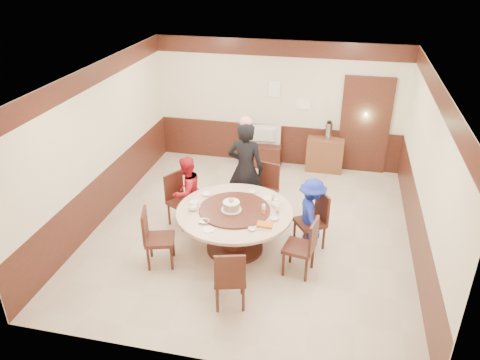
% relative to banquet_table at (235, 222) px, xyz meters
% --- Properties ---
extents(room, '(6.00, 6.04, 2.84)m').
position_rel_banquet_table_xyz_m(room, '(0.16, 0.65, 0.55)').
color(room, beige).
rests_on(room, ground).
extents(banquet_table, '(1.88, 1.88, 0.78)m').
position_rel_banquet_table_xyz_m(banquet_table, '(0.00, 0.00, 0.00)').
color(banquet_table, '#3F1B13').
rests_on(banquet_table, ground).
extents(chair_0, '(0.61, 0.61, 0.97)m').
position_rel_banquet_table_xyz_m(chair_0, '(1.22, 0.39, -0.23)').
color(chair_0, '#3F1B13').
rests_on(chair_0, ground).
extents(chair_1, '(0.53, 0.53, 0.97)m').
position_rel_banquet_table_xyz_m(chair_1, '(0.28, 1.26, -0.23)').
color(chair_1, '#3F1B13').
rests_on(chair_1, ground).
extents(chair_2, '(0.60, 0.60, 0.97)m').
position_rel_banquet_table_xyz_m(chair_2, '(-1.11, 0.57, -0.23)').
color(chair_2, '#3F1B13').
rests_on(chair_2, ground).
extents(chair_3, '(0.55, 0.55, 0.97)m').
position_rel_banquet_table_xyz_m(chair_3, '(-1.08, -0.64, -0.23)').
color(chair_3, '#3F1B13').
rests_on(chair_3, ground).
extents(chair_4, '(0.54, 0.55, 0.97)m').
position_rel_banquet_table_xyz_m(chair_4, '(0.24, -1.32, -0.23)').
color(chair_4, '#3F1B13').
rests_on(chair_4, ground).
extents(chair_5, '(0.52, 0.51, 0.97)m').
position_rel_banquet_table_xyz_m(chair_5, '(1.12, -0.38, -0.23)').
color(chair_5, '#3F1B13').
rests_on(chair_5, ground).
extents(person_standing, '(0.70, 0.48, 1.84)m').
position_rel_banquet_table_xyz_m(person_standing, '(-0.07, 1.20, 0.38)').
color(person_standing, black).
rests_on(person_standing, ground).
extents(person_red, '(0.71, 0.78, 1.30)m').
position_rel_banquet_table_xyz_m(person_red, '(-1.02, 0.62, 0.12)').
color(person_red, '#B11722').
rests_on(person_red, ground).
extents(person_blue, '(0.69, 0.90, 1.24)m').
position_rel_banquet_table_xyz_m(person_blue, '(1.21, 0.39, 0.09)').
color(person_blue, '#18289F').
rests_on(person_blue, ground).
extents(birthday_cake, '(0.33, 0.33, 0.22)m').
position_rel_banquet_table_xyz_m(birthday_cake, '(-0.04, -0.04, 0.32)').
color(birthday_cake, white).
rests_on(birthday_cake, banquet_table).
extents(teapot_left, '(0.17, 0.15, 0.13)m').
position_rel_banquet_table_xyz_m(teapot_left, '(-0.66, -0.15, 0.28)').
color(teapot_left, white).
rests_on(teapot_left, banquet_table).
extents(teapot_right, '(0.17, 0.15, 0.13)m').
position_rel_banquet_table_xyz_m(teapot_right, '(0.63, 0.25, 0.28)').
color(teapot_right, white).
rests_on(teapot_right, banquet_table).
extents(bowl_0, '(0.15, 0.15, 0.04)m').
position_rel_banquet_table_xyz_m(bowl_0, '(-0.58, 0.38, 0.24)').
color(bowl_0, white).
rests_on(bowl_0, banquet_table).
extents(bowl_1, '(0.12, 0.12, 0.04)m').
position_rel_banquet_table_xyz_m(bowl_1, '(0.39, -0.51, 0.24)').
color(bowl_1, white).
rests_on(bowl_1, banquet_table).
extents(bowl_2, '(0.16, 0.16, 0.04)m').
position_rel_banquet_table_xyz_m(bowl_2, '(-0.38, -0.47, 0.24)').
color(bowl_2, white).
rests_on(bowl_2, banquet_table).
extents(bowl_3, '(0.14, 0.14, 0.04)m').
position_rel_banquet_table_xyz_m(bowl_3, '(0.67, -0.15, 0.24)').
color(bowl_3, white).
rests_on(bowl_3, banquet_table).
extents(bowl_4, '(0.15, 0.15, 0.04)m').
position_rel_banquet_table_xyz_m(bowl_4, '(-0.69, 0.06, 0.23)').
color(bowl_4, white).
rests_on(bowl_4, banquet_table).
extents(bowl_5, '(0.13, 0.13, 0.04)m').
position_rel_banquet_table_xyz_m(bowl_5, '(0.17, 0.63, 0.24)').
color(bowl_5, white).
rests_on(bowl_5, banquet_table).
extents(saucer_near, '(0.18, 0.18, 0.01)m').
position_rel_banquet_table_xyz_m(saucer_near, '(-0.25, -0.65, 0.22)').
color(saucer_near, white).
rests_on(saucer_near, banquet_table).
extents(saucer_far, '(0.18, 0.18, 0.01)m').
position_rel_banquet_table_xyz_m(saucer_far, '(0.45, 0.50, 0.22)').
color(saucer_far, white).
rests_on(saucer_far, banquet_table).
extents(shrimp_platter, '(0.30, 0.20, 0.06)m').
position_rel_banquet_table_xyz_m(shrimp_platter, '(0.56, -0.39, 0.24)').
color(shrimp_platter, white).
rests_on(shrimp_platter, banquet_table).
extents(bottle_0, '(0.06, 0.06, 0.16)m').
position_rel_banquet_table_xyz_m(bottle_0, '(0.47, -0.01, 0.30)').
color(bottle_0, white).
rests_on(bottle_0, banquet_table).
extents(bottle_1, '(0.06, 0.06, 0.16)m').
position_rel_banquet_table_xyz_m(bottle_1, '(0.69, 0.01, 0.30)').
color(bottle_1, white).
rests_on(bottle_1, banquet_table).
extents(bottle_2, '(0.06, 0.06, 0.16)m').
position_rel_banquet_table_xyz_m(bottle_2, '(0.57, 0.38, 0.30)').
color(bottle_2, white).
rests_on(bottle_2, banquet_table).
extents(tv_stand, '(0.85, 0.45, 0.50)m').
position_rel_banquet_table_xyz_m(tv_stand, '(-0.13, 3.38, -0.28)').
color(tv_stand, '#3F1B13').
rests_on(tv_stand, ground).
extents(television, '(0.78, 0.15, 0.45)m').
position_rel_banquet_table_xyz_m(television, '(-0.13, 3.38, 0.19)').
color(television, gray).
rests_on(television, tv_stand).
extents(side_cabinet, '(0.80, 0.40, 0.75)m').
position_rel_banquet_table_xyz_m(side_cabinet, '(1.26, 3.41, -0.16)').
color(side_cabinet, brown).
rests_on(side_cabinet, ground).
extents(thermos, '(0.15, 0.15, 0.38)m').
position_rel_banquet_table_xyz_m(thermos, '(1.30, 3.41, 0.41)').
color(thermos, silver).
rests_on(thermos, side_cabinet).
extents(notice_left, '(0.25, 0.00, 0.35)m').
position_rel_banquet_table_xyz_m(notice_left, '(0.05, 3.59, 1.22)').
color(notice_left, white).
rests_on(notice_left, room).
extents(notice_right, '(0.30, 0.00, 0.22)m').
position_rel_banquet_table_xyz_m(notice_right, '(0.70, 3.59, 0.92)').
color(notice_right, white).
rests_on(notice_right, room).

